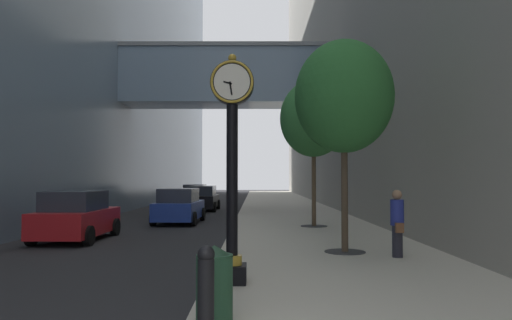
# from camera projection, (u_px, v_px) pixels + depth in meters

# --- Properties ---
(ground_plane) EXTENTS (110.00, 110.00, 0.00)m
(ground_plane) POSITION_uv_depth(u_px,v_px,m) (242.00, 212.00, 30.62)
(ground_plane) COLOR #262628
(ground_plane) RESTS_ON ground
(sidewalk_right) EXTENTS (6.07, 80.00, 0.14)m
(sidewalk_right) POSITION_uv_depth(u_px,v_px,m) (287.00, 208.00, 33.61)
(sidewalk_right) COLOR beige
(sidewalk_right) RESTS_ON ground
(street_clock) EXTENTS (0.84, 0.55, 4.40)m
(street_clock) POSITION_uv_depth(u_px,v_px,m) (234.00, 156.00, 9.28)
(street_clock) COLOR black
(street_clock) RESTS_ON sidewalk_right
(bollard_nearest) EXTENTS (0.22, 0.22, 1.15)m
(bollard_nearest) POSITION_uv_depth(u_px,v_px,m) (207.00, 289.00, 6.11)
(bollard_nearest) COLOR black
(bollard_nearest) RESTS_ON sidewalk_right
(bollard_third) EXTENTS (0.22, 0.22, 1.15)m
(bollard_third) POSITION_uv_depth(u_px,v_px,m) (233.00, 232.00, 12.47)
(bollard_third) COLOR black
(bollard_third) RESTS_ON sidewalk_right
(street_tree_near) EXTENTS (2.69, 2.69, 5.77)m
(street_tree_near) POSITION_uv_depth(u_px,v_px,m) (345.00, 97.00, 13.19)
(street_tree_near) COLOR #333335
(street_tree_near) RESTS_ON sidewalk_right
(street_tree_mid_near) EXTENTS (2.80, 2.80, 6.09)m
(street_tree_mid_near) POSITION_uv_depth(u_px,v_px,m) (315.00, 119.00, 20.15)
(street_tree_mid_near) COLOR #333335
(street_tree_mid_near) RESTS_ON sidewalk_right
(trash_bin) EXTENTS (0.53, 0.53, 1.05)m
(trash_bin) POSITION_uv_depth(u_px,v_px,m) (216.00, 282.00, 6.82)
(trash_bin) COLOR #234C33
(trash_bin) RESTS_ON sidewalk_right
(pedestrian_walking) EXTENTS (0.35, 0.46, 1.70)m
(pedestrian_walking) POSITION_uv_depth(u_px,v_px,m) (399.00, 222.00, 12.21)
(pedestrian_walking) COLOR #23232D
(pedestrian_walking) RESTS_ON sidewalk_right
(car_blue_near) EXTENTS (2.12, 4.27, 1.64)m
(car_blue_near) POSITION_uv_depth(u_px,v_px,m) (181.00, 206.00, 22.86)
(car_blue_near) COLOR navy
(car_blue_near) RESTS_ON ground
(car_black_mid) EXTENTS (1.99, 4.33, 1.62)m
(car_black_mid) POSITION_uv_depth(u_px,v_px,m) (205.00, 198.00, 31.70)
(car_black_mid) COLOR black
(car_black_mid) RESTS_ON ground
(car_silver_far) EXTENTS (2.04, 4.47, 1.64)m
(car_silver_far) POSITION_uv_depth(u_px,v_px,m) (197.00, 195.00, 37.56)
(car_silver_far) COLOR #B7BABF
(car_silver_far) RESTS_ON ground
(car_red_trailing) EXTENTS (2.08, 4.05, 1.69)m
(car_red_trailing) POSITION_uv_depth(u_px,v_px,m) (78.00, 216.00, 16.58)
(car_red_trailing) COLOR #AD191E
(car_red_trailing) RESTS_ON ground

